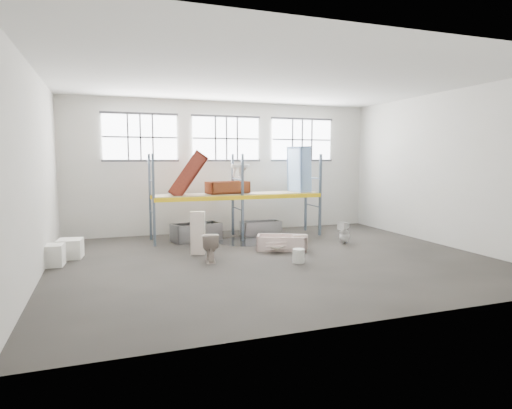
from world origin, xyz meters
name	(u,v)px	position (x,y,z in m)	size (l,w,h in m)	color
floor	(273,260)	(0.00, 0.00, -0.05)	(12.00, 10.00, 0.10)	#403C36
ceiling	(274,77)	(0.00, 0.00, 5.05)	(12.00, 10.00, 0.10)	silver
wall_back	(226,167)	(0.00, 5.05, 2.50)	(12.00, 0.10, 5.00)	beige
wall_front	(385,179)	(0.00, -5.05, 2.50)	(12.00, 0.10, 5.00)	#9E9C92
wall_left	(32,173)	(-6.05, 0.00, 2.50)	(0.10, 10.00, 5.00)	#B7B5AA
wall_right	(446,169)	(6.05, 0.00, 2.50)	(0.10, 10.00, 5.00)	#A6A499
window_left	(140,137)	(-3.20, 4.94, 3.60)	(2.60, 0.04, 1.60)	white
window_mid	(226,139)	(0.00, 4.94, 3.60)	(2.60, 0.04, 1.60)	white
window_right	(302,140)	(3.20, 4.94, 3.60)	(2.60, 0.04, 1.60)	white
rack_upright_la	(154,200)	(-3.00, 2.90, 1.50)	(0.08, 0.08, 3.00)	slate
rack_upright_lb	(150,197)	(-3.00, 4.10, 1.50)	(0.08, 0.08, 3.00)	slate
rack_upright_ma	(243,198)	(0.00, 2.90, 1.50)	(0.08, 0.08, 3.00)	slate
rack_upright_mb	(233,195)	(0.00, 4.10, 1.50)	(0.08, 0.08, 3.00)	slate
rack_upright_ra	(320,195)	(3.00, 2.90, 1.50)	(0.08, 0.08, 3.00)	slate
rack_upright_rb	(306,193)	(3.00, 4.10, 1.50)	(0.08, 0.08, 3.00)	slate
rack_beam_front	(243,198)	(0.00, 2.90, 1.50)	(6.00, 0.10, 0.14)	yellow
rack_beam_back	(233,195)	(0.00, 4.10, 1.50)	(6.00, 0.10, 0.14)	yellow
shelf_deck	(237,194)	(0.00, 3.50, 1.58)	(5.90, 1.10, 0.03)	gray
wet_patch	(244,241)	(0.00, 2.70, 0.00)	(1.80, 1.80, 0.00)	black
bathtub_beige	(282,243)	(0.69, 1.03, 0.23)	(1.53, 0.72, 0.45)	beige
cistern_spare	(300,242)	(1.17, 0.72, 0.28)	(0.46, 0.22, 0.44)	beige
sink_in_tub	(277,248)	(0.37, 0.67, 0.16)	(0.43, 0.43, 0.15)	beige
toilet_beige	(210,247)	(-1.77, 0.29, 0.40)	(0.45, 0.79, 0.81)	beige
cistern_tall	(198,233)	(-1.91, 1.28, 0.64)	(0.41, 0.27, 1.28)	#F4DFCF
toilet_white	(344,232)	(3.03, 1.21, 0.38)	(0.35, 0.35, 0.77)	white
steel_tub_left	(196,232)	(-1.53, 3.40, 0.30)	(1.66, 0.77, 0.61)	#93969A
steel_tub_right	(261,228)	(0.95, 3.68, 0.26)	(1.43, 0.67, 0.53)	#B5B7BE
rust_tub_flat	(228,187)	(-0.36, 3.53, 1.82)	(1.48, 0.69, 0.42)	brown
rust_tub_tilted	(189,175)	(-1.75, 3.45, 2.29)	(1.70, 0.80, 0.48)	maroon
sink_on_shelf	(240,180)	(0.03, 3.22, 2.09)	(0.67, 0.52, 0.59)	silver
blue_tub_upright	(299,170)	(2.44, 3.55, 2.40)	(1.78, 0.83, 0.50)	#8AB3E8
bucket	(299,256)	(0.47, -0.67, 0.19)	(0.33, 0.33, 0.38)	silver
carton_near	(50,255)	(-5.89, 1.17, 0.29)	(0.67, 0.57, 0.57)	white
carton_far	(70,249)	(-5.47, 2.01, 0.27)	(0.66, 0.66, 0.55)	white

